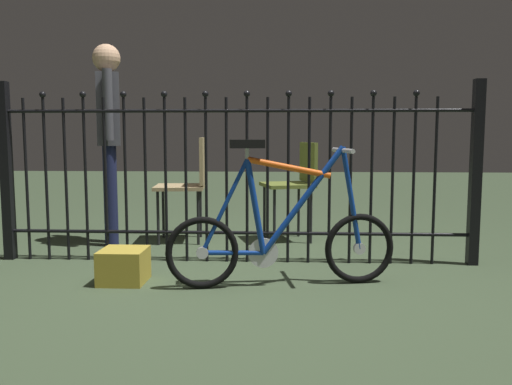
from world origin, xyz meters
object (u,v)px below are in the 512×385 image
object	(u,v)px
chair_olive	(296,179)
chair_tan	(189,179)
bicycle	(282,235)
person_visitor	(108,126)
display_crate	(124,266)

from	to	relation	value
chair_olive	chair_tan	xyz separation A→B (m)	(-0.91, -0.07, 0.01)
bicycle	chair_tan	distance (m)	1.56
chair_olive	person_visitor	distance (m)	1.62
chair_tan	person_visitor	bearing A→B (deg)	-165.90
person_visitor	display_crate	distance (m)	1.50
chair_tan	person_visitor	world-z (taller)	person_visitor
chair_tan	person_visitor	distance (m)	0.79
display_crate	bicycle	bearing A→B (deg)	-1.50
chair_olive	person_visitor	world-z (taller)	person_visitor
chair_olive	display_crate	xyz separation A→B (m)	(-1.09, -1.37, -0.43)
bicycle	chair_olive	size ratio (longest dim) A/B	1.63
display_crate	chair_olive	bearing A→B (deg)	51.46
bicycle	chair_olive	distance (m)	1.42
chair_tan	bicycle	bearing A→B (deg)	-59.08
bicycle	person_visitor	distance (m)	1.96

